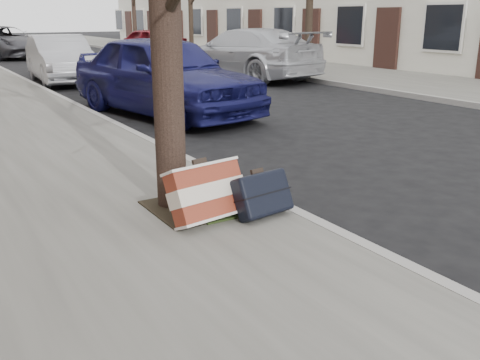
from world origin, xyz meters
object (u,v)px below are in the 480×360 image
car_near_mid (61,59)px  car_near_front (164,75)px  suitcase_navy (262,194)px  suitcase_red (207,193)px

car_near_mid → car_near_front: bearing=-82.7°
car_near_mid → suitcase_navy: bearing=-92.1°
suitcase_red → suitcase_navy: bearing=-26.0°
suitcase_red → car_near_mid: bearing=73.4°
suitcase_navy → car_near_mid: car_near_mid is taller
suitcase_navy → car_near_mid: size_ratio=0.14×
car_near_front → suitcase_navy: bearing=-116.3°
suitcase_navy → car_near_front: size_ratio=0.12×
car_near_mid → suitcase_red: bearing=-94.5°
suitcase_navy → car_near_front: car_near_front is taller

